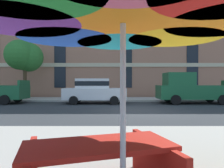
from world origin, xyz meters
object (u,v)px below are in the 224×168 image
(sedan_white, at_px, (95,90))
(street_tree_left, at_px, (25,56))
(picnic_table, at_px, (99,166))
(patio_umbrella, at_px, (124,4))
(pickup_green_midblock, at_px, (191,89))

(sedan_white, height_order, street_tree_left, street_tree_left)
(sedan_white, relative_size, street_tree_left, 0.86)
(street_tree_left, relative_size, picnic_table, 2.36)
(street_tree_left, bearing_deg, patio_umbrella, -64.06)
(patio_umbrella, bearing_deg, sedan_white, 96.19)
(pickup_green_midblock, xyz_separation_m, patio_umbrella, (-5.49, -12.70, 1.28))
(patio_umbrella, bearing_deg, pickup_green_midblock, 66.62)
(street_tree_left, xyz_separation_m, patio_umbrella, (7.59, -15.60, -1.44))
(pickup_green_midblock, bearing_deg, patio_umbrella, -113.38)
(street_tree_left, distance_m, patio_umbrella, 17.41)
(picnic_table, bearing_deg, pickup_green_midblock, 64.84)
(pickup_green_midblock, height_order, picnic_table, pickup_green_midblock)
(sedan_white, distance_m, picnic_table, 12.33)
(sedan_white, xyz_separation_m, street_tree_left, (-6.21, 2.90, 2.80))
(patio_umbrella, bearing_deg, street_tree_left, 115.94)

